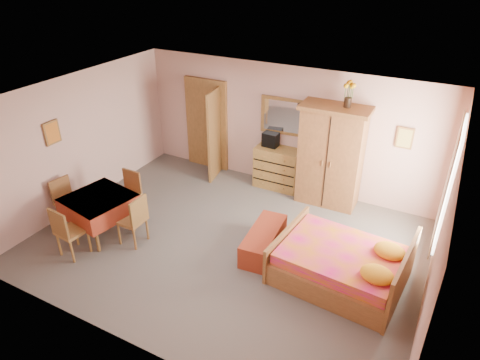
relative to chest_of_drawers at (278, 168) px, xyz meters
The scene contains 23 objects.
floor 2.33m from the chest_of_drawers, 89.18° to the right, with size 6.50×6.50×0.00m, color #615B55.
ceiling 3.13m from the chest_of_drawers, 89.18° to the right, with size 6.50×6.50×0.00m, color brown.
wall_back 0.88m from the chest_of_drawers, 81.54° to the left, with size 6.50×0.10×2.60m, color #D1A397.
wall_front 4.86m from the chest_of_drawers, 89.61° to the right, with size 6.50×0.10×2.60m, color #D1A397.
wall_left 4.03m from the chest_of_drawers, 144.66° to the right, with size 0.10×5.00×2.60m, color #D1A397.
wall_right 4.09m from the chest_of_drawers, 34.80° to the right, with size 0.10×5.00×2.60m, color #D1A397.
doorway 1.96m from the chest_of_drawers, behind, with size 1.06×0.12×2.15m, color #9E6B35.
window 3.56m from the chest_of_drawers, 18.45° to the right, with size 0.08×1.40×1.95m, color white.
picture_left 4.47m from the chest_of_drawers, 137.88° to the right, with size 0.04×0.32×0.42m, color orange.
picture_back 2.63m from the chest_of_drawers, ahead, with size 0.30×0.04×0.40m, color #D8BF59.
chest_of_drawers is the anchor object (origin of this frame).
wall_mirror 1.12m from the chest_of_drawers, 90.00° to the left, with size 1.00×0.05×0.79m, color silver.
stereo 0.64m from the chest_of_drawers, 169.48° to the left, with size 0.32×0.23×0.30m, color black.
floor_lamp 0.69m from the chest_of_drawers, ahead, with size 0.25×0.25×1.93m, color black.
wardrobe 1.28m from the chest_of_drawers, ahead, with size 1.30×0.67×2.05m, color #945D32.
sunflower_vase 2.27m from the chest_of_drawers, ahead, with size 0.20×0.20×0.49m, color gold.
bed 3.04m from the chest_of_drawers, 47.99° to the right, with size 1.93×1.52×0.89m, color #DD157B.
bench 2.29m from the chest_of_drawers, 72.41° to the right, with size 0.46×1.23×0.41m, color maroon.
dining_table 3.73m from the chest_of_drawers, 124.48° to the right, with size 1.04×1.04×0.76m, color maroon.
chair_south 4.29m from the chest_of_drawers, 119.42° to the right, with size 0.43×0.43×0.94m, color #A57338.
chair_north 3.18m from the chest_of_drawers, 130.65° to the right, with size 0.41×0.41×0.91m, color olive.
chair_west 4.23m from the chest_of_drawers, 132.99° to the right, with size 0.40×0.40×0.89m, color #A67138.
chair_east 3.34m from the chest_of_drawers, 115.64° to the right, with size 0.42×0.42×0.93m, color olive.
Camera 1 is at (3.06, -5.29, 4.61)m, focal length 32.00 mm.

